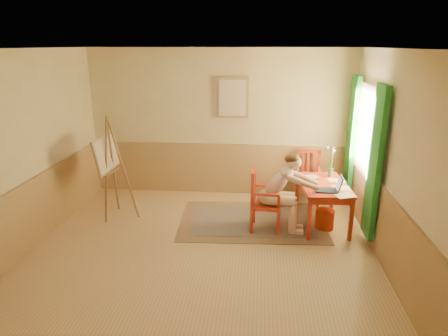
# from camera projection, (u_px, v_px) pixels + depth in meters

# --- Properties ---
(room) EXTENTS (5.04, 4.54, 2.84)m
(room) POSITION_uv_depth(u_px,v_px,m) (202.00, 155.00, 5.34)
(room) COLOR tan
(room) RESTS_ON ground
(wainscot) EXTENTS (5.00, 4.50, 1.00)m
(wainscot) POSITION_uv_depth(u_px,v_px,m) (210.00, 195.00, 6.37)
(wainscot) COLOR #A37D50
(wainscot) RESTS_ON room
(window) EXTENTS (0.12, 2.01, 2.20)m
(window) POSITION_uv_depth(u_px,v_px,m) (363.00, 144.00, 6.18)
(window) COLOR white
(window) RESTS_ON room
(wall_portrait) EXTENTS (0.60, 0.05, 0.76)m
(wall_portrait) POSITION_uv_depth(u_px,v_px,m) (232.00, 98.00, 7.26)
(wall_portrait) COLOR #977A53
(wall_portrait) RESTS_ON room
(rug) EXTENTS (2.49, 1.73, 0.02)m
(rug) POSITION_uv_depth(u_px,v_px,m) (252.00, 221.00, 6.59)
(rug) COLOR #8C7251
(rug) RESTS_ON room
(table) EXTENTS (0.82, 1.26, 0.72)m
(table) POSITION_uv_depth(u_px,v_px,m) (323.00, 189.00, 6.28)
(table) COLOR #DA4329
(table) RESTS_ON room
(chair_left) EXTENTS (0.49, 0.47, 1.01)m
(chair_left) POSITION_uv_depth(u_px,v_px,m) (263.00, 200.00, 6.15)
(chair_left) COLOR #DA4329
(chair_left) RESTS_ON room
(chair_back) EXTENTS (0.47, 0.49, 0.98)m
(chair_back) POSITION_uv_depth(u_px,v_px,m) (308.00, 177.00, 7.27)
(chair_back) COLOR #DA4329
(chair_back) RESTS_ON room
(figure) EXTENTS (0.96, 0.43, 1.28)m
(figure) POSITION_uv_depth(u_px,v_px,m) (282.00, 189.00, 6.04)
(figure) COLOR beige
(figure) RESTS_ON room
(laptop) EXTENTS (0.40, 0.24, 0.24)m
(laptop) POSITION_uv_depth(u_px,v_px,m) (330.00, 188.00, 5.92)
(laptop) COLOR #1E2338
(laptop) RESTS_ON table
(papers) EXTENTS (0.73, 1.11, 0.00)m
(papers) POSITION_uv_depth(u_px,v_px,m) (333.00, 185.00, 6.19)
(papers) COLOR white
(papers) RESTS_ON table
(vase) EXTENTS (0.18, 0.26, 0.51)m
(vase) POSITION_uv_depth(u_px,v_px,m) (331.00, 163.00, 6.55)
(vase) COLOR #3F724C
(vase) RESTS_ON table
(wastebasket) EXTENTS (0.36, 0.36, 0.32)m
(wastebasket) POSITION_uv_depth(u_px,v_px,m) (325.00, 219.00, 6.29)
(wastebasket) COLOR red
(wastebasket) RESTS_ON room
(easel) EXTENTS (0.59, 0.78, 1.76)m
(easel) POSITION_uv_depth(u_px,v_px,m) (108.00, 158.00, 6.50)
(easel) COLOR brown
(easel) RESTS_ON room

